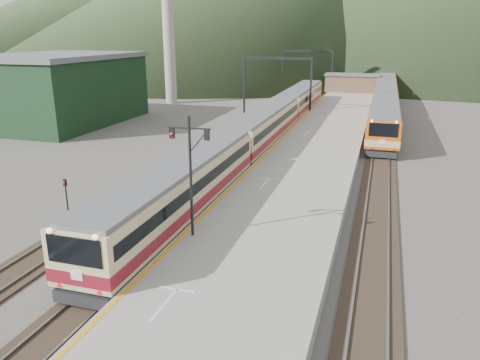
% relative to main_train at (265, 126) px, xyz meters
% --- Properties ---
extents(track_main, '(2.60, 200.00, 0.23)m').
position_rel_main_train_xyz_m(track_main, '(0.00, 2.93, -2.02)').
color(track_main, black).
rests_on(track_main, ground).
extents(track_far, '(2.60, 200.00, 0.23)m').
position_rel_main_train_xyz_m(track_far, '(-5.00, 2.93, -2.02)').
color(track_far, black).
rests_on(track_far, ground).
extents(track_second, '(2.60, 200.00, 0.23)m').
position_rel_main_train_xyz_m(track_second, '(11.50, 2.93, -2.02)').
color(track_second, black).
rests_on(track_second, ground).
extents(platform, '(8.00, 100.00, 1.00)m').
position_rel_main_train_xyz_m(platform, '(5.60, 0.93, -1.59)').
color(platform, gray).
rests_on(platform, ground).
extents(gantry_near, '(9.55, 0.25, 8.00)m').
position_rel_main_train_xyz_m(gantry_near, '(-2.85, 17.93, 3.50)').
color(gantry_near, black).
rests_on(gantry_near, ground).
extents(gantry_far, '(9.55, 0.25, 8.00)m').
position_rel_main_train_xyz_m(gantry_far, '(-2.85, 42.93, 3.50)').
color(gantry_far, black).
rests_on(gantry_far, ground).
extents(warehouse, '(14.50, 20.50, 8.60)m').
position_rel_main_train_xyz_m(warehouse, '(-28.00, 4.93, 2.23)').
color(warehouse, black).
rests_on(warehouse, ground).
extents(smokestack, '(1.80, 1.80, 30.00)m').
position_rel_main_train_xyz_m(smokestack, '(-22.00, 24.93, 12.91)').
color(smokestack, '#9E998E').
rests_on(smokestack, ground).
extents(station_shed, '(9.40, 4.40, 3.10)m').
position_rel_main_train_xyz_m(station_shed, '(5.60, 40.93, 0.48)').
color(station_shed, brown).
rests_on(station_shed, platform).
extents(hill_d, '(200.00, 200.00, 55.00)m').
position_rel_main_train_xyz_m(hill_d, '(-120.00, 202.93, 25.41)').
color(hill_d, '#2F3F23').
rests_on(hill_d, ground).
extents(main_train, '(3.04, 62.37, 3.71)m').
position_rel_main_train_xyz_m(main_train, '(0.00, 0.00, 0.00)').
color(main_train, '#CEB67D').
rests_on(main_train, track_main).
extents(second_train, '(3.08, 63.19, 3.76)m').
position_rel_main_train_xyz_m(second_train, '(11.50, 29.16, 0.02)').
color(second_train, '#D7550F').
rests_on(second_train, track_second).
extents(signal_mast, '(2.20, 0.31, 6.28)m').
position_rel_main_train_xyz_m(signal_mast, '(2.32, -24.65, 2.77)').
color(signal_mast, black).
rests_on(signal_mast, platform).
extents(short_signal_b, '(0.27, 0.24, 2.27)m').
position_rel_main_train_xyz_m(short_signal_b, '(-2.72, -6.59, -0.62)').
color(short_signal_b, black).
rests_on(short_signal_b, ground).
extents(short_signal_c, '(0.26, 0.22, 2.27)m').
position_rel_main_train_xyz_m(short_signal_c, '(-7.57, -21.75, -0.62)').
color(short_signal_c, black).
rests_on(short_signal_c, ground).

